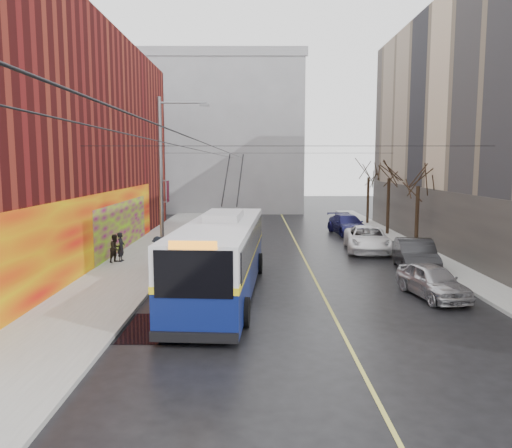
{
  "coord_description": "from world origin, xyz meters",
  "views": [
    {
      "loc": [
        -1.44,
        -15.85,
        5.67
      ],
      "look_at": [
        -1.38,
        9.2,
        2.59
      ],
      "focal_mm": 35.0,
      "sensor_mm": 36.0,
      "label": 1
    }
  ],
  "objects_px": {
    "trolleybus": "(221,256)",
    "parked_car_d": "(347,225)",
    "tree_mid": "(389,168)",
    "tree_far": "(369,169)",
    "parked_car_b": "(415,255)",
    "following_car": "(242,232)",
    "pedestrian_c": "(158,253)",
    "parked_car_c": "(367,239)",
    "pedestrian_b": "(115,248)",
    "tree_near": "(419,174)",
    "streetlight_pole": "(164,179)",
    "pedestrian_a": "(121,247)",
    "parked_car_a": "(432,281)"
  },
  "relations": [
    {
      "from": "trolleybus",
      "to": "parked_car_d",
      "type": "distance_m",
      "value": 20.31
    },
    {
      "from": "tree_mid",
      "to": "tree_far",
      "type": "xyz_separation_m",
      "value": [
        0.0,
        7.0,
        -0.11
      ]
    },
    {
      "from": "parked_car_b",
      "to": "following_car",
      "type": "xyz_separation_m",
      "value": [
        -9.37,
        9.64,
        -0.07
      ]
    },
    {
      "from": "pedestrian_c",
      "to": "parked_car_d",
      "type": "bearing_deg",
      "value": -76.95
    },
    {
      "from": "parked_car_b",
      "to": "tree_mid",
      "type": "bearing_deg",
      "value": 89.42
    },
    {
      "from": "parked_car_c",
      "to": "pedestrian_b",
      "type": "bearing_deg",
      "value": -157.86
    },
    {
      "from": "parked_car_d",
      "to": "tree_near",
      "type": "bearing_deg",
      "value": -75.52
    },
    {
      "from": "streetlight_pole",
      "to": "pedestrian_c",
      "type": "bearing_deg",
      "value": -147.04
    },
    {
      "from": "parked_car_b",
      "to": "parked_car_d",
      "type": "height_order",
      "value": "parked_car_b"
    },
    {
      "from": "pedestrian_a",
      "to": "parked_car_b",
      "type": "bearing_deg",
      "value": -95.84
    },
    {
      "from": "tree_near",
      "to": "tree_far",
      "type": "height_order",
      "value": "tree_far"
    },
    {
      "from": "streetlight_pole",
      "to": "trolleybus",
      "type": "xyz_separation_m",
      "value": [
        3.26,
        -4.76,
        -3.14
      ]
    },
    {
      "from": "pedestrian_a",
      "to": "tree_far",
      "type": "bearing_deg",
      "value": -43.6
    },
    {
      "from": "trolleybus",
      "to": "pedestrian_c",
      "type": "xyz_separation_m",
      "value": [
        -3.62,
        4.53,
        -0.7
      ]
    },
    {
      "from": "parked_car_a",
      "to": "following_car",
      "type": "relative_size",
      "value": 0.92
    },
    {
      "from": "streetlight_pole",
      "to": "pedestrian_b",
      "type": "height_order",
      "value": "streetlight_pole"
    },
    {
      "from": "streetlight_pole",
      "to": "pedestrian_b",
      "type": "bearing_deg",
      "value": 152.85
    },
    {
      "from": "parked_car_a",
      "to": "parked_car_d",
      "type": "height_order",
      "value": "parked_car_d"
    },
    {
      "from": "tree_far",
      "to": "pedestrian_b",
      "type": "relative_size",
      "value": 4.18
    },
    {
      "from": "tree_near",
      "to": "parked_car_d",
      "type": "xyz_separation_m",
      "value": [
        -3.05,
        7.5,
        -4.19
      ]
    },
    {
      "from": "tree_near",
      "to": "following_car",
      "type": "height_order",
      "value": "tree_near"
    },
    {
      "from": "tree_mid",
      "to": "parked_car_c",
      "type": "distance_m",
      "value": 9.01
    },
    {
      "from": "tree_mid",
      "to": "streetlight_pole",
      "type": "bearing_deg",
      "value": -139.35
    },
    {
      "from": "pedestrian_a",
      "to": "pedestrian_c",
      "type": "xyz_separation_m",
      "value": [
        2.47,
        -2.08,
        0.04
      ]
    },
    {
      "from": "pedestrian_b",
      "to": "pedestrian_c",
      "type": "height_order",
      "value": "pedestrian_c"
    },
    {
      "from": "parked_car_d",
      "to": "following_car",
      "type": "xyz_separation_m",
      "value": [
        -8.31,
        -3.97,
        -0.01
      ]
    },
    {
      "from": "streetlight_pole",
      "to": "tree_mid",
      "type": "relative_size",
      "value": 1.35
    },
    {
      "from": "streetlight_pole",
      "to": "trolleybus",
      "type": "distance_m",
      "value": 6.57
    },
    {
      "from": "parked_car_c",
      "to": "following_car",
      "type": "xyz_separation_m",
      "value": [
        -8.17,
        3.69,
        -0.03
      ]
    },
    {
      "from": "streetlight_pole",
      "to": "tree_near",
      "type": "distance_m",
      "value": 16.28
    },
    {
      "from": "streetlight_pole",
      "to": "parked_car_a",
      "type": "distance_m",
      "value": 13.92
    },
    {
      "from": "parked_car_d",
      "to": "parked_car_c",
      "type": "bearing_deg",
      "value": -98.76
    },
    {
      "from": "parked_car_a",
      "to": "pedestrian_a",
      "type": "distance_m",
      "value": 16.64
    },
    {
      "from": "tree_mid",
      "to": "trolleybus",
      "type": "relative_size",
      "value": 0.51
    },
    {
      "from": "parked_car_a",
      "to": "parked_car_b",
      "type": "height_order",
      "value": "parked_car_b"
    },
    {
      "from": "parked_car_a",
      "to": "pedestrian_b",
      "type": "xyz_separation_m",
      "value": [
        -15.3,
        6.82,
        0.22
      ]
    },
    {
      "from": "tree_far",
      "to": "trolleybus",
      "type": "bearing_deg",
      "value": -115.63
    },
    {
      "from": "tree_far",
      "to": "trolleybus",
      "type": "distance_m",
      "value": 27.68
    },
    {
      "from": "parked_car_c",
      "to": "pedestrian_a",
      "type": "relative_size",
      "value": 3.53
    },
    {
      "from": "tree_far",
      "to": "trolleybus",
      "type": "relative_size",
      "value": 0.5
    },
    {
      "from": "tree_mid",
      "to": "pedestrian_b",
      "type": "relative_size",
      "value": 4.25
    },
    {
      "from": "parked_car_c",
      "to": "parked_car_a",
      "type": "bearing_deg",
      "value": -82.25
    },
    {
      "from": "streetlight_pole",
      "to": "parked_car_b",
      "type": "relative_size",
      "value": 1.77
    },
    {
      "from": "trolleybus",
      "to": "pedestrian_a",
      "type": "distance_m",
      "value": 9.02
    },
    {
      "from": "following_car",
      "to": "pedestrian_a",
      "type": "height_order",
      "value": "pedestrian_a"
    },
    {
      "from": "pedestrian_b",
      "to": "pedestrian_c",
      "type": "bearing_deg",
      "value": -93.94
    },
    {
      "from": "parked_car_c",
      "to": "parked_car_d",
      "type": "xyz_separation_m",
      "value": [
        0.15,
        7.66,
        -0.02
      ]
    },
    {
      "from": "parked_car_d",
      "to": "tree_mid",
      "type": "bearing_deg",
      "value": -17.04
    },
    {
      "from": "streetlight_pole",
      "to": "parked_car_a",
      "type": "bearing_deg",
      "value": -23.22
    },
    {
      "from": "tree_near",
      "to": "tree_far",
      "type": "xyz_separation_m",
      "value": [
        0.0,
        14.0,
        0.17
      ]
    }
  ]
}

